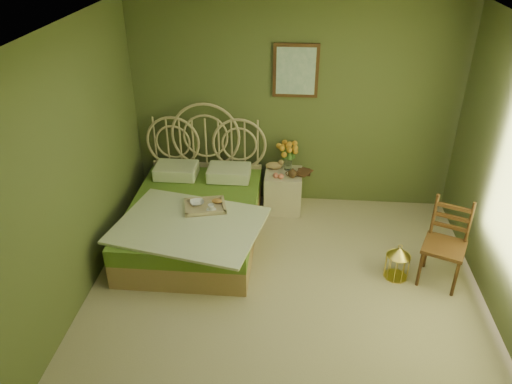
# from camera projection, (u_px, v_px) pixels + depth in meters

# --- Properties ---
(floor) EXTENTS (4.50, 4.50, 0.00)m
(floor) POSITION_uv_depth(u_px,v_px,m) (284.00, 315.00, 4.82)
(floor) COLOR tan
(floor) RESTS_ON ground
(ceiling) EXTENTS (4.50, 4.50, 0.00)m
(ceiling) POSITION_uv_depth(u_px,v_px,m) (294.00, 42.00, 3.53)
(ceiling) COLOR silver
(ceiling) RESTS_ON wall_back
(wall_back) EXTENTS (4.00, 0.00, 4.00)m
(wall_back) POSITION_uv_depth(u_px,v_px,m) (294.00, 106.00, 6.12)
(wall_back) COLOR #50592F
(wall_back) RESTS_ON floor
(wall_left) EXTENTS (0.00, 4.50, 4.50)m
(wall_left) POSITION_uv_depth(u_px,v_px,m) (58.00, 189.00, 4.33)
(wall_left) COLOR #50592F
(wall_left) RESTS_ON floor
(wall_art) EXTENTS (0.54, 0.04, 0.64)m
(wall_art) POSITION_uv_depth(u_px,v_px,m) (296.00, 71.00, 5.87)
(wall_art) COLOR #391F0F
(wall_art) RESTS_ON wall_back
(bed) EXTENTS (1.70, 2.15, 1.33)m
(bed) POSITION_uv_depth(u_px,v_px,m) (195.00, 216.00, 5.82)
(bed) COLOR #AA7D55
(bed) RESTS_ON floor
(nightstand) EXTENTS (0.47, 0.47, 0.94)m
(nightstand) POSITION_uv_depth(u_px,v_px,m) (284.00, 184.00, 6.38)
(nightstand) COLOR beige
(nightstand) RESTS_ON floor
(chair) EXTENTS (0.53, 0.53, 0.91)m
(chair) POSITION_uv_depth(u_px,v_px,m) (444.00, 237.00, 5.08)
(chair) COLOR #391F0F
(chair) RESTS_ON floor
(birdcage) EXTENTS (0.25, 0.25, 0.37)m
(birdcage) POSITION_uv_depth(u_px,v_px,m) (397.00, 263.00, 5.23)
(birdcage) COLOR gold
(birdcage) RESTS_ON floor
(book_lower) EXTENTS (0.15, 0.21, 0.02)m
(book_lower) POSITION_uv_depth(u_px,v_px,m) (298.00, 172.00, 6.29)
(book_lower) COLOR #381E0F
(book_lower) RESTS_ON nightstand
(book_upper) EXTENTS (0.25, 0.28, 0.02)m
(book_upper) POSITION_uv_depth(u_px,v_px,m) (298.00, 171.00, 6.28)
(book_upper) COLOR #472819
(book_upper) RESTS_ON nightstand
(cereal_bowl) EXTENTS (0.20, 0.20, 0.04)m
(cereal_bowl) POSITION_uv_depth(u_px,v_px,m) (197.00, 203.00, 5.61)
(cereal_bowl) COLOR white
(cereal_bowl) RESTS_ON bed
(coffee_cup) EXTENTS (0.09, 0.09, 0.07)m
(coffee_cup) POSITION_uv_depth(u_px,v_px,m) (211.00, 207.00, 5.49)
(coffee_cup) COLOR white
(coffee_cup) RESTS_ON bed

